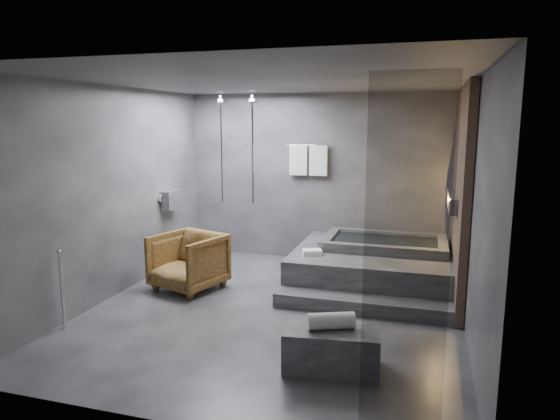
% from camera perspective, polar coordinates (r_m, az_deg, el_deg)
% --- Properties ---
extents(room, '(5.00, 5.04, 2.82)m').
position_cam_1_polar(room, '(6.10, 3.55, 4.36)').
color(room, '#2B2B2D').
rests_on(room, ground).
extents(tub_deck, '(2.20, 2.00, 0.50)m').
position_cam_1_polar(tub_deck, '(7.45, 10.47, -6.35)').
color(tub_deck, '#303032').
rests_on(tub_deck, ground).
extents(tub_step, '(2.20, 0.36, 0.18)m').
position_cam_1_polar(tub_step, '(6.39, 9.28, -10.64)').
color(tub_step, '#303032').
rests_on(tub_step, ground).
extents(concrete_bench, '(0.95, 0.60, 0.40)m').
position_cam_1_polar(concrete_bench, '(4.96, 5.91, -15.48)').
color(concrete_bench, '#323234').
rests_on(concrete_bench, ground).
extents(driftwood_chair, '(1.08, 1.10, 0.80)m').
position_cam_1_polar(driftwood_chair, '(7.16, -10.45, -5.80)').
color(driftwood_chair, '#412910').
rests_on(driftwood_chair, ground).
extents(rolled_towel, '(0.47, 0.31, 0.16)m').
position_cam_1_polar(rolled_towel, '(4.84, 5.86, -12.49)').
color(rolled_towel, white).
rests_on(rolled_towel, concrete_bench).
extents(deck_towel, '(0.31, 0.27, 0.07)m').
position_cam_1_polar(deck_towel, '(7.02, 3.71, -4.81)').
color(deck_towel, white).
rests_on(deck_towel, tub_deck).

